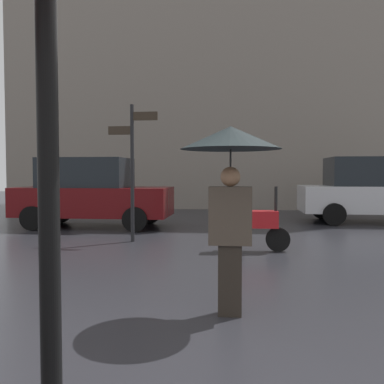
{
  "coord_description": "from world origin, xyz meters",
  "views": [
    {
      "loc": [
        0.41,
        -2.34,
        1.47
      ],
      "look_at": [
        -0.34,
        4.19,
        1.18
      ],
      "focal_mm": 38.22,
      "sensor_mm": 36.0,
      "label": 1
    }
  ],
  "objects": [
    {
      "name": "street_signpost",
      "position": [
        -1.87,
        6.27,
        1.79
      ],
      "size": [
        1.08,
        0.08,
        2.96
      ],
      "color": "black",
      "rests_on": "ground"
    },
    {
      "name": "building_block",
      "position": [
        0.0,
        15.84,
        8.4
      ],
      "size": [
        19.36,
        2.79,
        16.8
      ],
      "primitive_type": "cube",
      "color": "gray",
      "rests_on": "ground"
    },
    {
      "name": "parked_car_left",
      "position": [
        4.53,
        10.48,
        0.99
      ],
      "size": [
        4.59,
        1.94,
        1.97
      ],
      "rotation": [
        0.0,
        0.0,
        3.18
      ],
      "color": "silver",
      "rests_on": "ground"
    },
    {
      "name": "parked_car_right",
      "position": [
        -3.64,
        8.55,
        0.96
      ],
      "size": [
        4.21,
        1.88,
        1.91
      ],
      "rotation": [
        0.0,
        0.0,
        0.19
      ],
      "color": "#590C0F",
      "rests_on": "ground"
    },
    {
      "name": "pedestrian_with_umbrella",
      "position": [
        0.32,
        1.88,
        1.59
      ],
      "size": [
        1.04,
        1.04,
        1.96
      ],
      "rotation": [
        0.0,
        0.0,
        4.45
      ],
      "color": "#2A241E",
      "rests_on": "ground"
    },
    {
      "name": "parked_scooter",
      "position": [
        0.68,
        5.49,
        0.55
      ],
      "size": [
        1.32,
        0.32,
        1.23
      ],
      "rotation": [
        0.0,
        0.0,
        0.15
      ],
      "color": "black",
      "rests_on": "ground"
    }
  ]
}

